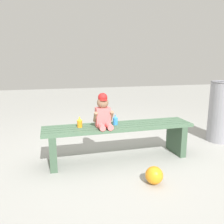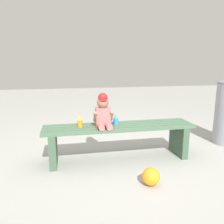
{
  "view_description": "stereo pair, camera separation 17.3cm",
  "coord_description": "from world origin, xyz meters",
  "px_view_note": "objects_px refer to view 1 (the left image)",
  "views": [
    {
      "loc": [
        -0.79,
        -2.6,
        1.2
      ],
      "look_at": [
        -0.1,
        -0.05,
        0.62
      ],
      "focal_mm": 36.94,
      "sensor_mm": 36.0,
      "label": 1
    },
    {
      "loc": [
        -0.62,
        -2.64,
        1.2
      ],
      "look_at": [
        -0.1,
        -0.05,
        0.62
      ],
      "focal_mm": 36.94,
      "sensor_mm": 36.0,
      "label": 2
    }
  ],
  "objects_px": {
    "child_figure": "(103,112)",
    "toy_ball": "(154,175)",
    "sippy_cup_right": "(115,120)",
    "trash_bin": "(222,111)",
    "sippy_cup_left": "(80,122)",
    "park_bench": "(119,136)"
  },
  "relations": [
    {
      "from": "park_bench",
      "to": "toy_ball",
      "type": "bearing_deg",
      "value": -76.16
    },
    {
      "from": "child_figure",
      "to": "trash_bin",
      "type": "bearing_deg",
      "value": 8.12
    },
    {
      "from": "sippy_cup_left",
      "to": "trash_bin",
      "type": "distance_m",
      "value": 2.19
    },
    {
      "from": "sippy_cup_right",
      "to": "child_figure",
      "type": "bearing_deg",
      "value": -160.98
    },
    {
      "from": "sippy_cup_left",
      "to": "trash_bin",
      "type": "height_order",
      "value": "trash_bin"
    },
    {
      "from": "child_figure",
      "to": "sippy_cup_left",
      "type": "distance_m",
      "value": 0.3
    },
    {
      "from": "park_bench",
      "to": "sippy_cup_right",
      "type": "xyz_separation_m",
      "value": [
        -0.04,
        0.03,
        0.19
      ]
    },
    {
      "from": "child_figure",
      "to": "toy_ball",
      "type": "distance_m",
      "value": 0.92
    },
    {
      "from": "child_figure",
      "to": "sippy_cup_left",
      "type": "bearing_deg",
      "value": 168.22
    },
    {
      "from": "trash_bin",
      "to": "sippy_cup_right",
      "type": "bearing_deg",
      "value": -172.96
    },
    {
      "from": "sippy_cup_right",
      "to": "trash_bin",
      "type": "distance_m",
      "value": 1.76
    },
    {
      "from": "child_figure",
      "to": "toy_ball",
      "type": "relative_size",
      "value": 2.26
    },
    {
      "from": "park_bench",
      "to": "sippy_cup_left",
      "type": "height_order",
      "value": "sippy_cup_left"
    },
    {
      "from": "child_figure",
      "to": "sippy_cup_right",
      "type": "relative_size",
      "value": 3.26
    },
    {
      "from": "toy_ball",
      "to": "trash_bin",
      "type": "relative_size",
      "value": 0.2
    },
    {
      "from": "park_bench",
      "to": "trash_bin",
      "type": "height_order",
      "value": "trash_bin"
    },
    {
      "from": "sippy_cup_left",
      "to": "trash_bin",
      "type": "bearing_deg",
      "value": 5.64
    },
    {
      "from": "child_figure",
      "to": "trash_bin",
      "type": "relative_size",
      "value": 0.44
    },
    {
      "from": "child_figure",
      "to": "sippy_cup_left",
      "type": "height_order",
      "value": "child_figure"
    },
    {
      "from": "park_bench",
      "to": "toy_ball",
      "type": "height_order",
      "value": "park_bench"
    },
    {
      "from": "child_figure",
      "to": "toy_ball",
      "type": "bearing_deg",
      "value": -60.43
    },
    {
      "from": "sippy_cup_right",
      "to": "toy_ball",
      "type": "xyz_separation_m",
      "value": [
        0.2,
        -0.71,
        -0.41
      ]
    }
  ]
}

